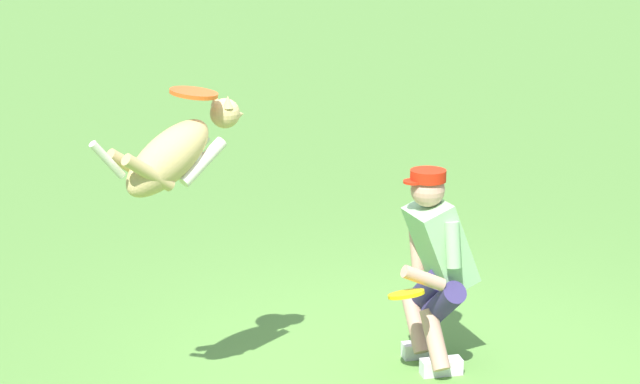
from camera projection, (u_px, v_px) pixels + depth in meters
name	position (u px, v px, depth m)	size (l,w,h in m)	color
ground_plane	(406.00, 382.00, 6.54)	(60.00, 60.00, 0.00)	#5C933E
person	(435.00, 262.00, 6.60)	(0.56, 0.65, 1.29)	silver
dog	(176.00, 153.00, 5.77)	(0.91, 0.57, 0.56)	tan
frisbee_flying	(194.00, 93.00, 5.78)	(0.27, 0.27, 0.02)	#E8581C
frisbee_held	(406.00, 294.00, 6.30)	(0.22, 0.22, 0.02)	yellow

